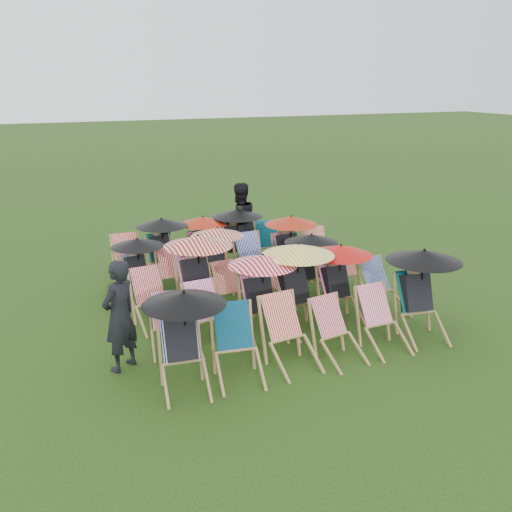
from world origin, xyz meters
name	(u,v)px	position (x,y,z in m)	size (l,w,h in m)	color
ground	(257,308)	(0.00, 0.00, 0.00)	(100.00, 100.00, 0.00)	#16330B
deckchair_0	(183,340)	(-2.03, -2.22, 0.72)	(1.16, 1.22, 1.37)	#A47E4C
deckchair_1	(237,346)	(-1.26, -2.27, 0.50)	(0.79, 1.01, 1.01)	#A47E4C
deckchair_2	(291,334)	(-0.40, -2.22, 0.51)	(0.76, 1.00, 1.01)	#A47E4C
deckchair_3	(339,332)	(0.35, -2.33, 0.46)	(0.73, 0.93, 0.92)	#A47E4C
deckchair_4	(384,321)	(1.20, -2.27, 0.48)	(0.66, 0.90, 0.96)	#A47E4C
deckchair_5	(422,292)	(2.03, -2.11, 0.77)	(1.23, 1.31, 1.46)	#A47E4C
deckchair_6	(168,325)	(-1.95, -1.03, 0.43)	(0.68, 0.87, 0.86)	#A47E4C
deckchair_7	(209,317)	(-1.30, -1.10, 0.49)	(0.72, 0.95, 0.97)	#A47E4C
deckchair_8	(262,294)	(-0.35, -1.05, 0.72)	(1.14, 1.19, 1.36)	#A47E4C
deckchair_9	(299,285)	(0.32, -1.04, 0.77)	(1.23, 1.33, 1.46)	#A47E4C
deckchair_10	(340,281)	(1.17, -0.98, 0.70)	(1.12, 1.17, 1.33)	#A47E4C
deckchair_11	(384,289)	(2.02, -1.11, 0.49)	(0.79, 0.99, 0.97)	#A47E4C
deckchair_12	(153,300)	(-1.95, -0.01, 0.48)	(0.73, 0.95, 0.96)	#A47E4C
deckchair_13	(199,275)	(-1.08, 0.13, 0.77)	(1.23, 1.29, 1.46)	#A47E4C
deckchair_14	(231,289)	(-0.50, 0.04, 0.44)	(0.67, 0.87, 0.88)	#A47E4C
deckchair_15	(276,286)	(0.35, -0.04, 0.41)	(0.61, 0.80, 0.82)	#A47E4C
deckchair_16	(311,265)	(1.20, 0.16, 0.66)	(1.05, 1.10, 1.24)	#A47E4C
deckchair_17	(349,272)	(2.03, 0.10, 0.41)	(0.57, 0.78, 0.82)	#A47E4C
deckchair_18	(139,268)	(-1.91, 1.32, 0.63)	(1.01, 1.09, 1.20)	#A47E4C
deckchair_19	(175,273)	(-1.25, 1.19, 0.48)	(0.66, 0.90, 0.97)	#A47E4C
deckchair_20	(216,258)	(-0.36, 1.27, 0.66)	(1.06, 1.13, 1.26)	#A47E4C
deckchair_21	(255,261)	(0.46, 1.22, 0.51)	(0.75, 0.99, 1.03)	#A47E4C
deckchair_22	(291,246)	(1.32, 1.30, 0.70)	(1.12, 1.16, 1.33)	#A47E4C
deckchair_23	(322,253)	(2.02, 1.19, 0.50)	(0.73, 0.96, 0.99)	#A47E4C
deckchair_24	(129,261)	(-1.93, 2.32, 0.49)	(0.67, 0.92, 0.98)	#A47E4C
deckchair_25	(162,248)	(-1.21, 2.34, 0.68)	(1.09, 1.14, 1.29)	#A47E4C
deckchair_26	(203,244)	(-0.28, 2.41, 0.65)	(1.04, 1.09, 1.23)	#A47E4C
deckchair_27	(237,238)	(0.51, 2.39, 0.71)	(1.13, 1.20, 1.34)	#A47E4C
deckchair_28	(269,244)	(1.29, 2.36, 0.47)	(0.75, 0.95, 0.94)	#A47E4C
deckchair_29	(294,243)	(1.90, 2.33, 0.43)	(0.63, 0.84, 0.87)	#A47E4C
person_left	(120,316)	(-2.72, -1.34, 0.84)	(0.61, 0.40, 1.68)	black
person_rear	(239,222)	(0.76, 2.88, 0.92)	(0.90, 0.70, 1.84)	black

